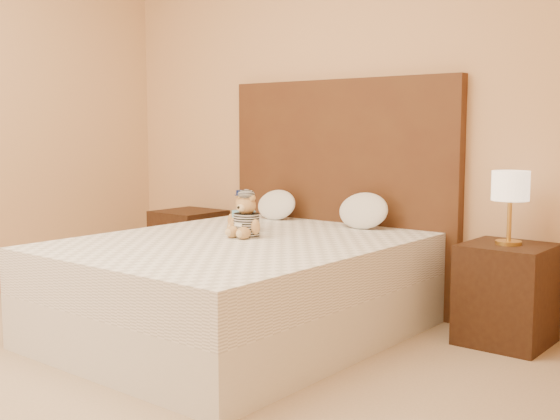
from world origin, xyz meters
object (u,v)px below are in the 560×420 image
object	(u,v)px
bed	(239,287)
pillow_right	(363,209)
teddy_prisoner	(246,215)
nightstand_right	(506,294)
teddy_police	(244,211)
lamp	(510,190)
pillow_left	(276,203)
nightstand_left	(189,246)

from	to	relation	value
bed	pillow_right	xyz separation A→B (m)	(0.30, 0.83, 0.40)
teddy_prisoner	nightstand_right	bearing A→B (deg)	27.94
teddy_police	bed	bearing A→B (deg)	-70.72
nightstand_right	lamp	xyz separation A→B (m)	(-0.00, 0.00, 0.57)
bed	nightstand_right	xyz separation A→B (m)	(1.25, 0.80, -0.00)
teddy_prisoner	bed	bearing A→B (deg)	-73.82
teddy_police	pillow_right	size ratio (longest dim) A/B	0.71
teddy_prisoner	pillow_left	size ratio (longest dim) A/B	0.81
bed	teddy_prisoner	size ratio (longest dim) A/B	7.84
bed	lamp	distance (m)	1.59
lamp	pillow_left	distance (m)	1.66
lamp	pillow_right	world-z (taller)	lamp
teddy_prisoner	pillow_right	world-z (taller)	teddy_prisoner
teddy_prisoner	pillow_right	size ratio (longest dim) A/B	0.73
pillow_left	bed	bearing A→B (deg)	-64.08
teddy_police	pillow_right	bearing A→B (deg)	29.14
nightstand_right	teddy_prisoner	world-z (taller)	teddy_prisoner
pillow_left	pillow_right	world-z (taller)	pillow_right
lamp	teddy_prisoner	bearing A→B (deg)	-151.31
bed	teddy_police	size ratio (longest dim) A/B	8.11
nightstand_left	pillow_left	world-z (taller)	pillow_left
bed	teddy_police	xyz separation A→B (m)	(-0.21, 0.28, 0.40)
nightstand_left	pillow_left	bearing A→B (deg)	2.03
lamp	pillow_left	world-z (taller)	lamp
nightstand_left	lamp	size ratio (longest dim) A/B	1.38
bed	pillow_right	world-z (taller)	pillow_right
nightstand_left	teddy_police	world-z (taller)	teddy_police
nightstand_left	nightstand_right	world-z (taller)	same
lamp	teddy_prisoner	size ratio (longest dim) A/B	1.57
nightstand_left	teddy_police	xyz separation A→B (m)	(1.04, -0.52, 0.40)
nightstand_left	lamp	distance (m)	2.56
nightstand_right	pillow_left	size ratio (longest dim) A/B	1.75
bed	pillow_left	size ratio (longest dim) A/B	6.35
teddy_police	pillow_left	bearing A→B (deg)	91.24
nightstand_left	pillow_left	xyz separation A→B (m)	(0.85, 0.03, 0.39)
lamp	teddy_prisoner	distance (m)	1.47
pillow_left	pillow_right	bearing A→B (deg)	0.00
lamp	pillow_right	distance (m)	0.96
bed	lamp	world-z (taller)	lamp
bed	nightstand_left	world-z (taller)	same
teddy_prisoner	lamp	bearing A→B (deg)	27.94
nightstand_left	pillow_left	size ratio (longest dim) A/B	1.75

